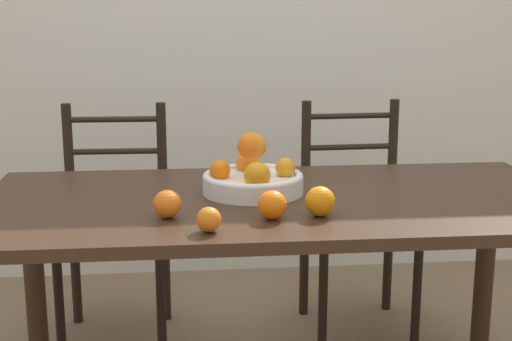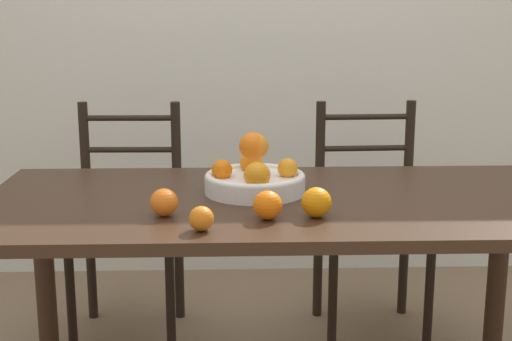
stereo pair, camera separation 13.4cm
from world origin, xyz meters
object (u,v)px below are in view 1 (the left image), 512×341
Objects in this scene: fruit_bowl at (253,176)px; chair_left at (114,225)px; orange_loose_0 at (167,204)px; orange_loose_2 at (209,220)px; chair_right at (357,218)px; orange_loose_1 at (320,201)px; orange_loose_3 at (272,205)px.

fruit_bowl reaches higher than chair_left.
orange_loose_0 is 0.18m from orange_loose_2.
orange_loose_1 is at bearing -112.25° from chair_right.
orange_loose_1 is (0.16, -0.27, -0.01)m from fruit_bowl.
fruit_bowl is 0.33× the size of chair_left.
orange_loose_1 is at bearing -3.49° from orange_loose_0.
orange_loose_3 is at bearing -84.94° from fruit_bowl.
chair_left reaches higher than orange_loose_0.
orange_loose_2 is at bearing -150.96° from orange_loose_3.
chair_left reaches higher than orange_loose_2.
orange_loose_1 is (0.42, -0.03, 0.00)m from orange_loose_0.
orange_loose_0 is at bearing -73.88° from chair_left.
orange_loose_1 reaches higher than orange_loose_2.
chair_left reaches higher than orange_loose_3.
orange_loose_0 is at bearing 171.49° from orange_loose_3.
orange_loose_3 is 1.10m from chair_right.
chair_right is at bearing 50.13° from orange_loose_0.
chair_left is (-0.52, 0.94, -0.33)m from orange_loose_3.
fruit_bowl reaches higher than orange_loose_3.
orange_loose_3 is (0.03, -0.29, -0.01)m from fruit_bowl.
chair_left is at bearing 127.01° from fruit_bowl.
orange_loose_0 is 0.08× the size of chair_right.
fruit_bowl is at bearing -51.72° from chair_left.
chair_left reaches higher than orange_loose_1.
orange_loose_3 is at bearing -59.83° from chair_left.
chair_left is at bearing 104.86° from orange_loose_0.
orange_loose_3 reaches higher than orange_loose_2.
fruit_bowl is 3.92× the size of orange_loose_3.
fruit_bowl is 0.31m from orange_loose_1.
orange_loose_3 reaches higher than orange_loose_0.
orange_loose_1 is 0.09× the size of chair_right.
orange_loose_2 is (-0.31, -0.11, -0.01)m from orange_loose_1.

